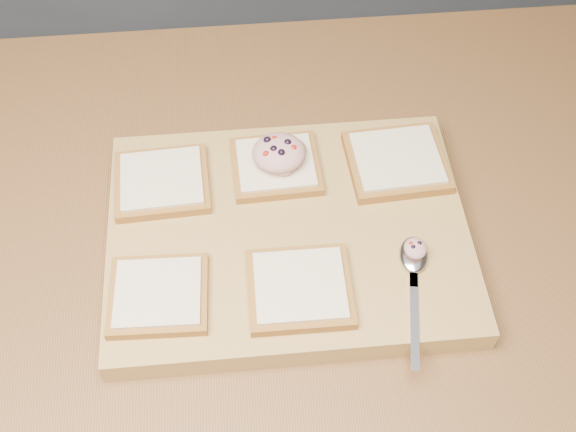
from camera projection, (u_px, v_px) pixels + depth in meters
name	position (u px, v px, depth m)	size (l,w,h in m)	color
island_counter	(341.00, 361.00, 1.31)	(2.00, 0.80, 0.90)	slate
cutting_board	(288.00, 235.00, 0.91)	(0.45, 0.34, 0.04)	tan
bread_far_left	(162.00, 182.00, 0.92)	(0.12, 0.11, 0.02)	#936026
bread_far_center	(276.00, 166.00, 0.94)	(0.12, 0.11, 0.02)	#936026
bread_far_right	(397.00, 161.00, 0.94)	(0.13, 0.12, 0.02)	#936026
bread_near_left	(158.00, 295.00, 0.83)	(0.12, 0.11, 0.02)	#936026
bread_near_center	(300.00, 288.00, 0.83)	(0.12, 0.11, 0.02)	#936026
tuna_salad_dollop	(279.00, 152.00, 0.92)	(0.07, 0.07, 0.03)	tan
spoon	(414.00, 264.00, 0.85)	(0.05, 0.17, 0.01)	silver
spoon_salad	(415.00, 248.00, 0.85)	(0.03, 0.03, 0.02)	tan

